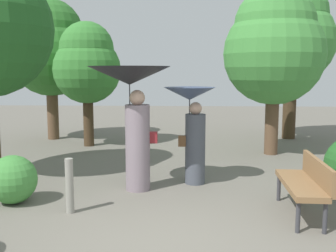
{
  "coord_description": "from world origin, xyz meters",
  "views": [
    {
      "loc": [
        0.35,
        -4.79,
        2.07
      ],
      "look_at": [
        0.0,
        2.65,
        1.07
      ],
      "focal_mm": 43.28,
      "sensor_mm": 36.0,
      "label": 1
    }
  ],
  "objects": [
    {
      "name": "ground_plane",
      "position": [
        0.0,
        0.0,
        0.0
      ],
      "size": [
        40.0,
        40.0,
        0.0
      ],
      "primitive_type": "plane",
      "color": "#6B665B"
    },
    {
      "name": "person_left",
      "position": [
        -0.59,
        2.14,
        1.62
      ],
      "size": [
        1.42,
        1.42,
        2.17
      ],
      "rotation": [
        0.0,
        0.0,
        1.69
      ],
      "color": "gray",
      "rests_on": "ground"
    },
    {
      "name": "person_right",
      "position": [
        0.45,
        2.6,
        1.2
      ],
      "size": [
        0.94,
        0.94,
        1.79
      ],
      "rotation": [
        0.0,
        0.0,
        1.69
      ],
      "color": "#474C56",
      "rests_on": "ground"
    },
    {
      "name": "park_bench",
      "position": [
        2.07,
        0.96,
        0.51
      ],
      "size": [
        0.55,
        1.52,
        0.83
      ],
      "rotation": [
        0.0,
        0.0,
        -1.61
      ],
      "color": "#38383D",
      "rests_on": "ground"
    },
    {
      "name": "tree_near_left",
      "position": [
        -2.41,
        6.36,
        2.31
      ],
      "size": [
        1.87,
        1.87,
        3.45
      ],
      "color": "#42301E",
      "rests_on": "ground"
    },
    {
      "name": "tree_near_right",
      "position": [
        2.49,
        5.43,
        2.72
      ],
      "size": [
        2.49,
        2.49,
        4.17
      ],
      "color": "brown",
      "rests_on": "ground"
    },
    {
      "name": "tree_mid_right",
      "position": [
        3.54,
        7.94,
        3.24
      ],
      "size": [
        2.61,
        2.61,
        4.84
      ],
      "color": "#42301E",
      "rests_on": "ground"
    },
    {
      "name": "tree_far_back",
      "position": [
        -3.8,
        7.48,
        2.8
      ],
      "size": [
        2.48,
        2.48,
        4.26
      ],
      "color": "brown",
      "rests_on": "ground"
    },
    {
      "name": "bush_path_right",
      "position": [
        -2.4,
        1.3,
        0.39
      ],
      "size": [
        0.77,
        0.77,
        0.77
      ],
      "primitive_type": "sphere",
      "color": "#428C3D",
      "rests_on": "ground"
    },
    {
      "name": "path_marker_post",
      "position": [
        -1.37,
        0.9,
        0.41
      ],
      "size": [
        0.12,
        0.12,
        0.82
      ],
      "primitive_type": "cylinder",
      "color": "gray",
      "rests_on": "ground"
    }
  ]
}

